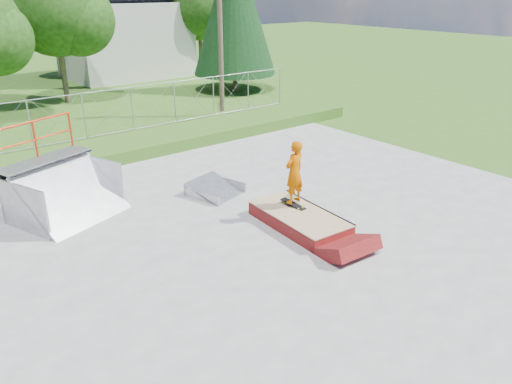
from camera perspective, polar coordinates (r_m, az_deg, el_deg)
ground at (r=12.26m, az=-0.37°, el=-7.13°), size 120.00×120.00×0.00m
concrete_pad at (r=12.25m, az=-0.37°, el=-7.05°), size 20.00×16.00×0.04m
grass_berm at (r=19.92m, az=-17.60°, el=4.48°), size 24.00×3.00×0.50m
grind_box at (r=13.53m, az=4.95°, el=-3.18°), size 1.58×2.96×0.43m
quarter_pipe at (r=14.64m, az=-21.02°, el=2.05°), size 3.24×2.99×2.63m
flat_bank_ramp at (r=15.58m, az=-4.63°, el=0.38°), size 1.71×1.78×0.42m
skateboard at (r=13.81m, az=4.28°, el=-1.43°), size 0.33×0.82×0.13m
skater at (r=13.48m, az=4.39°, el=1.96°), size 0.69×0.50×1.74m
chain_link_fence at (r=20.53m, az=-19.04°, el=8.17°), size 20.00×0.06×1.80m
gable_house at (r=37.81m, az=-14.96°, el=18.45°), size 8.40×6.08×8.94m
utility_pole at (r=24.85m, az=-4.12°, el=17.72°), size 0.24×0.24×8.00m
tree_center at (r=29.72m, az=-21.37°, el=18.76°), size 5.44×5.12×7.60m
tree_right_far at (r=38.39m, az=-6.03°, el=20.15°), size 5.10×4.80×7.12m
tree_back_mid at (r=38.18m, az=-21.54°, el=17.42°), size 4.08×3.84×5.70m
conifer_tree at (r=31.47m, az=-2.53°, el=20.67°), size 5.04×5.04×9.10m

